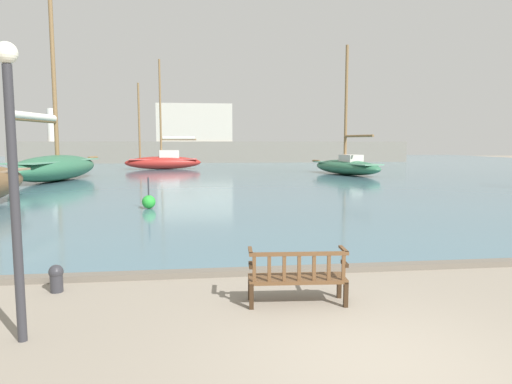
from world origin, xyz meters
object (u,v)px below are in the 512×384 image
sailboat_outer_port (164,160)px  mooring_bollard (56,277)px  lamp_post (13,163)px  channel_buoy (149,202)px  park_bench (297,276)px  sailboat_outer_starboard (56,165)px  sailboat_mid_port (346,165)px

sailboat_outer_port → mooring_bollard: 36.56m
lamp_post → mooring_bollard: bearing=94.6°
sailboat_outer_port → channel_buoy: bearing=-87.0°
park_bench → mooring_bollard: size_ratio=3.30×
mooring_bollard → sailboat_outer_port: bearing=91.3°
sailboat_outer_starboard → lamp_post: (7.20, -25.87, 1.23)m
sailboat_mid_port → channel_buoy: 22.08m
sailboat_outer_port → lamp_post: 38.64m
sailboat_outer_starboard → mooring_bollard: size_ratio=29.29×
sailboat_mid_port → lamp_post: (-14.12, -29.13, 1.57)m
park_bench → channel_buoy: size_ratio=1.33×
sailboat_outer_port → sailboat_outer_starboard: size_ratio=0.72×
park_bench → mooring_bollard: 4.29m
sailboat_outer_starboard → sailboat_mid_port: 21.57m
mooring_bollard → lamp_post: size_ratio=0.13×
sailboat_mid_port → mooring_bollard: 30.62m
mooring_bollard → lamp_post: (0.16, -2.06, 2.13)m
park_bench → sailboat_outer_port: bearing=97.5°
sailboat_outer_port → sailboat_outer_starboard: (-6.21, -12.73, 0.22)m
sailboat_outer_port → channel_buoy: size_ratio=8.47×
park_bench → lamp_post: (-3.97, -0.93, 1.93)m
sailboat_mid_port → channel_buoy: sailboat_mid_port is taller
park_bench → lamp_post: bearing=-166.9°
park_bench → sailboat_mid_port: (10.16, 28.21, 0.36)m
sailboat_mid_port → lamp_post: bearing=-115.9°
sailboat_mid_port → sailboat_outer_port: bearing=147.9°
sailboat_outer_starboard → sailboat_outer_port: bearing=64.0°
lamp_post → channel_buoy: bearing=88.0°
park_bench → lamp_post: size_ratio=0.42×
mooring_bollard → park_bench: bearing=-15.3°
sailboat_outer_port → channel_buoy: (1.41, -26.78, -0.59)m
sailboat_mid_port → lamp_post: 32.41m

